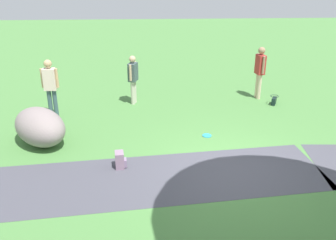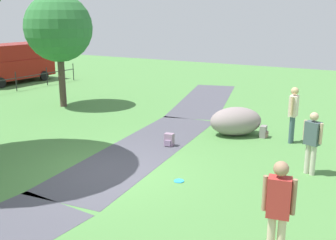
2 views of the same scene
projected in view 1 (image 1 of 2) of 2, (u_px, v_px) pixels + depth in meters
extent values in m
plane|color=#4C8140|center=(233.00, 170.00, 8.72)|extent=(48.00, 48.00, 0.00)
cube|color=#484751|center=(148.00, 179.00, 8.37)|extent=(8.18, 2.98, 0.01)
ellipsoid|color=gray|center=(40.00, 127.00, 9.81)|extent=(2.00, 2.07, 0.97)
cylinder|color=beige|center=(257.00, 85.00, 13.16)|extent=(0.13, 0.13, 0.88)
cylinder|color=beige|center=(259.00, 87.00, 13.02)|extent=(0.13, 0.13, 0.88)
cube|color=#B02F2B|center=(260.00, 64.00, 12.79)|extent=(0.30, 0.40, 0.66)
cylinder|color=#A17A5D|center=(258.00, 62.00, 12.97)|extent=(0.08, 0.08, 0.59)
cylinder|color=#A17A5D|center=(263.00, 65.00, 12.58)|extent=(0.08, 0.08, 0.59)
sphere|color=#A17A5D|center=(262.00, 51.00, 12.60)|extent=(0.24, 0.24, 0.24)
cylinder|color=#3E575F|center=(50.00, 103.00, 11.53)|extent=(0.13, 0.13, 0.88)
cylinder|color=#3E575F|center=(55.00, 103.00, 11.54)|extent=(0.13, 0.13, 0.88)
cube|color=beige|center=(50.00, 79.00, 11.23)|extent=(0.36, 0.24, 0.66)
cylinder|color=tan|center=(42.00, 78.00, 11.20)|extent=(0.08, 0.08, 0.59)
cylinder|color=tan|center=(57.00, 78.00, 11.22)|extent=(0.08, 0.08, 0.59)
sphere|color=tan|center=(48.00, 64.00, 11.04)|extent=(0.24, 0.24, 0.24)
cylinder|color=beige|center=(134.00, 91.00, 12.70)|extent=(0.13, 0.13, 0.80)
cylinder|color=beige|center=(133.00, 93.00, 12.56)|extent=(0.13, 0.13, 0.80)
cube|color=#405253|center=(133.00, 72.00, 12.35)|extent=(0.34, 0.42, 0.60)
cylinder|color=tan|center=(135.00, 69.00, 12.53)|extent=(0.08, 0.08, 0.53)
cylinder|color=tan|center=(130.00, 73.00, 12.14)|extent=(0.08, 0.08, 0.53)
sphere|color=tan|center=(132.00, 59.00, 12.18)|extent=(0.22, 0.22, 0.22)
cube|color=black|center=(274.00, 101.00, 12.62)|extent=(0.25, 0.34, 0.24)
torus|color=black|center=(275.00, 96.00, 12.55)|extent=(0.37, 0.37, 0.02)
cube|color=gray|center=(43.00, 123.00, 10.76)|extent=(0.30, 0.22, 0.40)
cube|color=#926A65|center=(44.00, 124.00, 10.91)|extent=(0.20, 0.08, 0.18)
cube|color=gray|center=(120.00, 160.00, 8.77)|extent=(0.23, 0.30, 0.40)
cube|color=gray|center=(125.00, 162.00, 8.82)|extent=(0.08, 0.20, 0.18)
cylinder|color=#2C9BD1|center=(207.00, 135.00, 10.42)|extent=(0.25, 0.25, 0.02)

